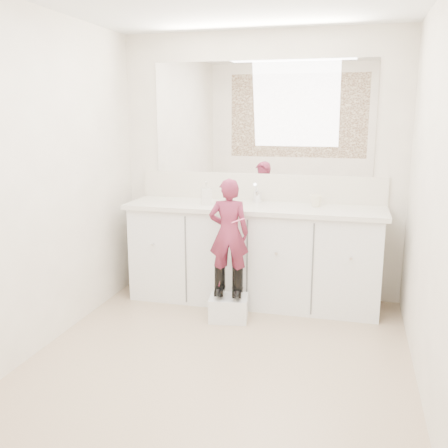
# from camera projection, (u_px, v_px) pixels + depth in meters

# --- Properties ---
(floor) EXTENTS (3.00, 3.00, 0.00)m
(floor) POSITION_uv_depth(u_px,v_px,m) (218.00, 363.00, 3.43)
(floor) COLOR #998164
(floor) RESTS_ON ground
(wall_back) EXTENTS (2.60, 0.00, 2.60)m
(wall_back) POSITION_uv_depth(u_px,v_px,m) (260.00, 167.00, 4.59)
(wall_back) COLOR beige
(wall_back) RESTS_ON floor
(wall_front) EXTENTS (2.60, 0.00, 2.60)m
(wall_front) POSITION_uv_depth(u_px,v_px,m) (104.00, 252.00, 1.76)
(wall_front) COLOR beige
(wall_front) RESTS_ON floor
(wall_left) EXTENTS (0.00, 3.00, 3.00)m
(wall_left) POSITION_uv_depth(u_px,v_px,m) (39.00, 184.00, 3.49)
(wall_left) COLOR beige
(wall_left) RESTS_ON floor
(wall_right) EXTENTS (0.00, 3.00, 3.00)m
(wall_right) POSITION_uv_depth(u_px,v_px,m) (436.00, 199.00, 2.85)
(wall_right) COLOR beige
(wall_right) RESTS_ON floor
(vanity_cabinet) EXTENTS (2.20, 0.55, 0.85)m
(vanity_cabinet) POSITION_uv_depth(u_px,v_px,m) (253.00, 256.00, 4.50)
(vanity_cabinet) COLOR silver
(vanity_cabinet) RESTS_ON floor
(countertop) EXTENTS (2.28, 0.58, 0.04)m
(countertop) POSITION_uv_depth(u_px,v_px,m) (254.00, 208.00, 4.39)
(countertop) COLOR beige
(countertop) RESTS_ON vanity_cabinet
(backsplash) EXTENTS (2.28, 0.03, 0.25)m
(backsplash) POSITION_uv_depth(u_px,v_px,m) (260.00, 187.00, 4.62)
(backsplash) COLOR beige
(backsplash) RESTS_ON countertop
(mirror) EXTENTS (2.00, 0.02, 1.00)m
(mirror) POSITION_uv_depth(u_px,v_px,m) (261.00, 118.00, 4.48)
(mirror) COLOR white
(mirror) RESTS_ON wall_back
(dot_panel) EXTENTS (2.00, 0.01, 1.20)m
(dot_panel) POSITION_uv_depth(u_px,v_px,m) (99.00, 122.00, 1.67)
(dot_panel) COLOR #472819
(dot_panel) RESTS_ON wall_front
(faucet) EXTENTS (0.08, 0.08, 0.10)m
(faucet) POSITION_uv_depth(u_px,v_px,m) (257.00, 197.00, 4.53)
(faucet) COLOR silver
(faucet) RESTS_ON countertop
(cup) EXTENTS (0.13, 0.13, 0.10)m
(cup) POSITION_uv_depth(u_px,v_px,m) (316.00, 201.00, 4.33)
(cup) COLOR beige
(cup) RESTS_ON countertop
(soap_bottle) EXTENTS (0.12, 0.12, 0.20)m
(soap_bottle) POSITION_uv_depth(u_px,v_px,m) (206.00, 193.00, 4.42)
(soap_bottle) COLOR beige
(soap_bottle) RESTS_ON countertop
(step_stool) EXTENTS (0.35, 0.30, 0.20)m
(step_stool) POSITION_uv_depth(u_px,v_px,m) (229.00, 308.00, 4.15)
(step_stool) COLOR silver
(step_stool) RESTS_ON floor
(boot_left) EXTENTS (0.12, 0.19, 0.26)m
(boot_left) POSITION_uv_depth(u_px,v_px,m) (220.00, 281.00, 4.12)
(boot_left) COLOR black
(boot_left) RESTS_ON step_stool
(boot_right) EXTENTS (0.12, 0.19, 0.26)m
(boot_right) POSITION_uv_depth(u_px,v_px,m) (238.00, 283.00, 4.08)
(boot_right) COLOR black
(boot_right) RESTS_ON step_stool
(toddler) EXTENTS (0.35, 0.26, 0.89)m
(toddler) POSITION_uv_depth(u_px,v_px,m) (229.00, 233.00, 4.01)
(toddler) COLOR #AA345E
(toddler) RESTS_ON step_stool
(toothbrush) EXTENTS (0.14, 0.03, 0.06)m
(toothbrush) POSITION_uv_depth(u_px,v_px,m) (237.00, 221.00, 3.94)
(toothbrush) COLOR pink
(toothbrush) RESTS_ON toddler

